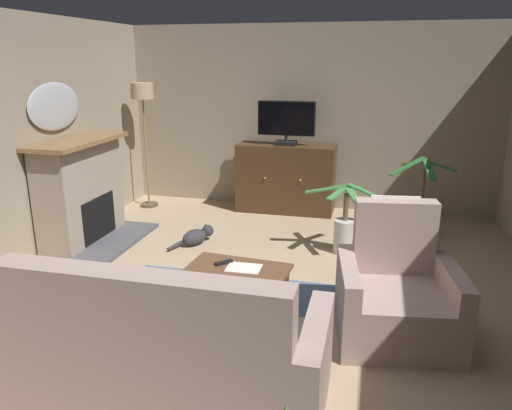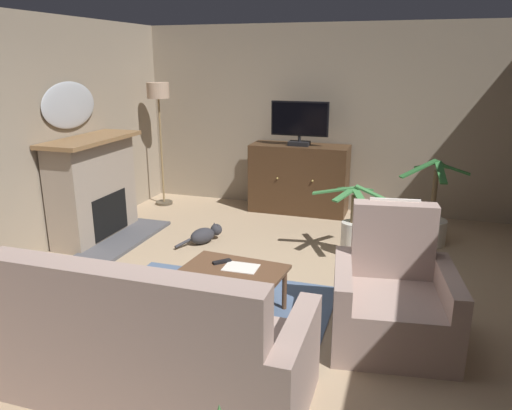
% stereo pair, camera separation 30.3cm
% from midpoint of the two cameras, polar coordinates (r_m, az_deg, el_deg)
% --- Properties ---
extents(ground_plane, '(6.07, 7.54, 0.04)m').
position_cam_midpoint_polar(ground_plane, '(4.54, 1.03, -12.74)').
color(ground_plane, tan).
extents(wall_back, '(6.07, 0.10, 2.69)m').
position_cam_midpoint_polar(wall_back, '(7.44, 9.00, 9.82)').
color(wall_back, gray).
rests_on(wall_back, ground_plane).
extents(rug_central, '(2.11, 2.03, 0.01)m').
position_cam_midpoint_polar(rug_central, '(4.41, -4.35, -13.34)').
color(rug_central, slate).
rests_on(rug_central, ground_plane).
extents(fireplace, '(0.91, 1.46, 1.29)m').
position_cam_midpoint_polar(fireplace, '(6.43, -16.90, 1.58)').
color(fireplace, '#4C4C51').
rests_on(fireplace, ground_plane).
extents(wall_mirror_oval, '(0.06, 0.98, 0.56)m').
position_cam_midpoint_polar(wall_mirror_oval, '(6.39, -19.55, 10.84)').
color(wall_mirror_oval, '#B2B7BF').
extents(tv_cabinet, '(1.42, 0.56, 1.00)m').
position_cam_midpoint_polar(tv_cabinet, '(7.30, 6.19, 2.87)').
color(tv_cabinet, black).
rests_on(tv_cabinet, ground_plane).
extents(television, '(0.82, 0.20, 0.63)m').
position_cam_midpoint_polar(television, '(7.10, 6.32, 9.52)').
color(television, black).
rests_on(television, tv_cabinet).
extents(coffee_table, '(0.94, 0.64, 0.43)m').
position_cam_midpoint_polar(coffee_table, '(4.37, -0.62, -8.06)').
color(coffee_table, brown).
rests_on(coffee_table, ground_plane).
extents(tv_remote, '(0.16, 0.15, 0.02)m').
position_cam_midpoint_polar(tv_remote, '(4.46, -2.02, -6.61)').
color(tv_remote, black).
rests_on(tv_remote, coffee_table).
extents(folded_newspaper, '(0.30, 0.23, 0.01)m').
position_cam_midpoint_polar(folded_newspaper, '(4.36, 0.24, -7.28)').
color(folded_newspaper, silver).
rests_on(folded_newspaper, coffee_table).
extents(sofa_floral, '(2.12, 0.88, 1.05)m').
position_cam_midpoint_polar(sofa_floral, '(3.45, -9.82, -16.29)').
color(sofa_floral, '#A3897F').
rests_on(sofa_floral, ground_plane).
extents(armchair_angled_to_table, '(1.05, 1.01, 1.09)m').
position_cam_midpoint_polar(armchair_angled_to_table, '(4.20, 17.58, -10.63)').
color(armchair_angled_to_table, '#A3897F').
rests_on(armchair_angled_to_table, ground_plane).
extents(potted_plant_small_fern_corner, '(0.92, 0.76, 0.84)m').
position_cam_midpoint_polar(potted_plant_small_fern_corner, '(5.82, 12.54, -3.05)').
color(potted_plant_small_fern_corner, beige).
rests_on(potted_plant_small_fern_corner, ground_plane).
extents(potted_plant_tall_palm_by_window, '(0.80, 0.84, 1.06)m').
position_cam_midpoint_polar(potted_plant_tall_palm_by_window, '(6.46, 20.87, -2.31)').
color(potted_plant_tall_palm_by_window, beige).
rests_on(potted_plant_tall_palm_by_window, ground_plane).
extents(cat, '(0.42, 0.59, 0.22)m').
position_cam_midpoint_polar(cat, '(6.13, -4.54, -3.47)').
color(cat, '#2D2D33').
rests_on(cat, ground_plane).
extents(floor_lamp, '(0.33, 0.33, 1.87)m').
position_cam_midpoint_polar(floor_lamp, '(7.57, -10.07, 11.35)').
color(floor_lamp, '#4C4233').
rests_on(floor_lamp, ground_plane).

